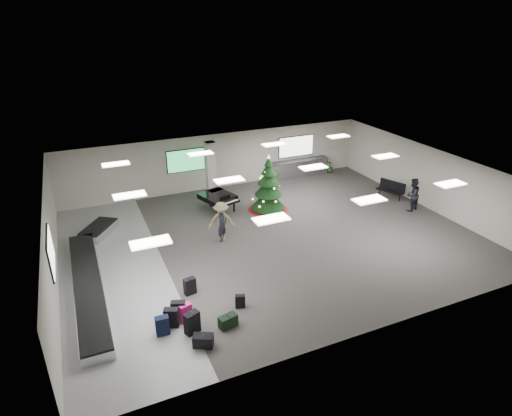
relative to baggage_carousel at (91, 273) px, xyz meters
name	(u,v)px	position (x,y,z in m)	size (l,w,h in m)	color
ground	(272,238)	(7.84, 0.08, -0.21)	(18.00, 18.00, 0.00)	#33302E
room_envelope	(258,187)	(7.46, 0.75, 2.12)	(18.02, 14.02, 3.21)	#B8B4A8
baggage_carousel	(91,273)	(0.00, 0.00, 0.00)	(2.28, 9.71, 0.43)	silver
service_counter	(298,168)	(12.84, 6.73, 0.33)	(4.05, 0.65, 1.08)	silver
suitcase_0	(192,323)	(2.74, -4.63, 0.17)	(0.56, 0.44, 0.78)	black
suitcase_1	(178,311)	(2.49, -3.82, 0.14)	(0.51, 0.38, 0.73)	black
pink_suitcase	(185,313)	(2.70, -3.97, 0.11)	(0.46, 0.33, 0.66)	#D81C7D
suitcase_3	(190,286)	(3.25, -2.56, 0.11)	(0.47, 0.32, 0.66)	black
navy_suitcase	(162,326)	(1.85, -4.33, 0.12)	(0.44, 0.27, 0.68)	black
suitcase_5	(171,318)	(2.20, -4.08, 0.13)	(0.52, 0.41, 0.71)	black
green_duffel	(228,321)	(3.89, -4.82, -0.01)	(0.67, 0.44, 0.43)	black
suitcase_7	(240,301)	(4.62, -4.05, 0.04)	(0.38, 0.28, 0.52)	black
black_duffel	(203,341)	(2.87, -5.37, -0.01)	(0.70, 0.58, 0.43)	black
christmas_tree	(268,191)	(9.04, 3.01, 0.82)	(2.11, 2.11, 3.01)	maroon
grand_piano	(218,198)	(6.60, 3.87, 0.53)	(1.88, 2.17, 1.05)	black
bench	(392,189)	(15.97, 1.64, 0.33)	(1.05, 1.59, 0.96)	black
traveler_a	(222,225)	(5.71, 0.79, 0.55)	(0.56, 0.37, 1.54)	black
traveler_b	(221,221)	(5.70, 0.85, 0.71)	(1.19, 0.69, 1.85)	olive
traveler_bench	(412,195)	(15.77, -0.10, 0.67)	(0.85, 0.66, 1.76)	black
potted_plant_left	(277,179)	(10.94, 5.80, 0.24)	(0.50, 0.40, 0.91)	#143F18
potted_plant_right	(330,167)	(15.13, 6.58, 0.16)	(0.41, 0.41, 0.74)	#143F18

